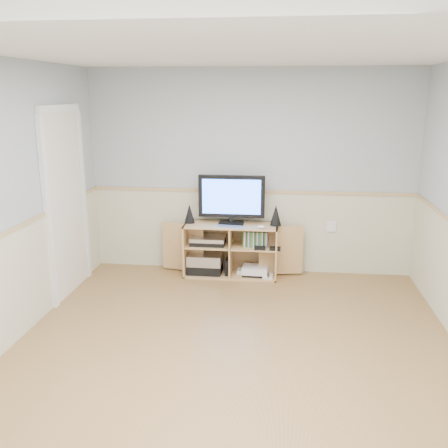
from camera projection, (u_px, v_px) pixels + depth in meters
The scene contains 11 objects.
room at pixel (227, 217), 4.09m from camera, with size 4.04×4.54×2.54m.
media_cabinet at pixel (231, 248), 6.19m from camera, with size 1.77×0.43×0.65m.
monitor at pixel (232, 198), 6.03m from camera, with size 0.80×0.18×0.59m.
speaker_left at pixel (189, 213), 6.11m from camera, with size 0.13×0.13×0.24m, color black.
speaker_right at pixel (276, 215), 5.99m from camera, with size 0.14×0.14×0.25m, color black.
keyboard at pixel (230, 227), 5.93m from camera, with size 0.32×0.13×0.01m, color white.
mouse at pixel (261, 227), 5.88m from camera, with size 0.10×0.06×0.04m, color white.
av_components at pixel (206, 257), 6.21m from camera, with size 0.51×0.31×0.47m.
game_consoles at pixel (254, 271), 6.16m from camera, with size 0.45×0.30×0.11m.
game_cases at pixel (256, 239), 6.05m from camera, with size 0.30×0.14×0.19m, color #3F8C3F.
wall_outlet at pixel (331, 227), 6.15m from camera, with size 0.12×0.03×0.12m, color white.
Camera 1 is at (0.38, -3.82, 2.20)m, focal length 40.00 mm.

